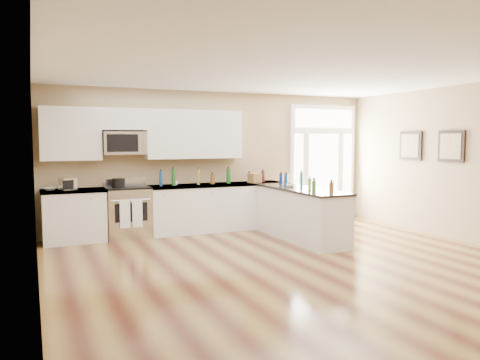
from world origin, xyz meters
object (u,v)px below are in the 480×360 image
object	(u,v)px
peninsula_cabinet	(301,216)
toaster_oven	(68,184)
stockpot	(118,183)
kitchen_range	(128,212)

from	to	relation	value
peninsula_cabinet	toaster_oven	size ratio (longest dim) A/B	9.24
peninsula_cabinet	stockpot	size ratio (longest dim) A/B	9.75
peninsula_cabinet	toaster_oven	distance (m)	4.17
stockpot	toaster_oven	world-z (taller)	toaster_oven
kitchen_range	stockpot	size ratio (longest dim) A/B	4.54
toaster_oven	kitchen_range	bearing A→B (deg)	-19.94
stockpot	toaster_oven	distance (m)	0.86
peninsula_cabinet	stockpot	world-z (taller)	stockpot
peninsula_cabinet	stockpot	distance (m)	3.38
peninsula_cabinet	toaster_oven	world-z (taller)	toaster_oven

